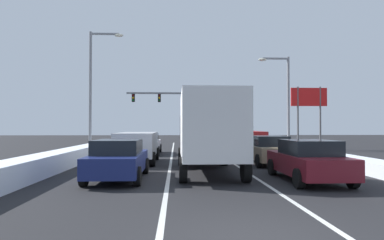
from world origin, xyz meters
name	(u,v)px	position (x,y,z in m)	size (l,w,h in m)	color
ground_plane	(200,161)	(0.00, 13.88, 0.00)	(120.00, 120.00, 0.00)	black
lane_stripe_between_right_lane_and_center_lane	(222,156)	(1.70, 17.35, 0.00)	(0.14, 38.16, 0.01)	silver
lane_stripe_between_center_lane_and_left_lane	(172,156)	(-1.70, 17.35, 0.00)	(0.14, 38.16, 0.01)	silver
snow_bank_right_shoulder	(298,152)	(7.00, 17.35, 0.27)	(1.37, 38.16, 0.55)	silver
snow_bank_left_shoulder	(93,150)	(-7.00, 17.35, 0.41)	(1.22, 38.16, 0.82)	silver
sedan_maroon_right_lane_nearest	(308,160)	(3.44, 6.39, 0.76)	(2.00, 4.50, 1.51)	maroon
sedan_tan_right_lane_second	(268,150)	(3.49, 12.04, 0.76)	(2.00, 4.50, 1.51)	#937F60
suv_red_right_lane_third	(246,140)	(3.58, 18.33, 1.02)	(2.16, 4.90, 1.67)	maroon
box_truck_center_lane_nearest	(208,129)	(-0.03, 8.61, 1.90)	(2.53, 7.20, 3.36)	black
sedan_gray_center_lane_second	(197,145)	(-0.04, 16.42, 0.76)	(2.00, 4.50, 1.51)	slate
sedan_charcoal_center_lane_third	(196,141)	(0.21, 22.34, 0.76)	(2.00, 4.50, 1.51)	#38383D
sedan_navy_left_lane_nearest	(118,159)	(-3.59, 7.10, 0.76)	(2.00, 4.50, 1.51)	navy
suv_silver_left_lane_second	(137,145)	(-3.53, 12.95, 1.02)	(2.16, 4.90, 1.67)	#B7BABF
sedan_white_left_lane_third	(147,144)	(-3.54, 19.09, 0.76)	(2.00, 4.50, 1.51)	silver
traffic_light_gantry	(199,102)	(1.31, 34.68, 4.89)	(14.00, 0.47, 6.20)	slate
street_lamp_right_near	(383,60)	(7.75, 8.67, 4.93)	(2.66, 0.36, 8.25)	gray
street_lamp_right_mid	(284,94)	(7.70, 22.55, 4.75)	(2.66, 0.36, 7.90)	gray
street_lamp_left_mid	(95,81)	(-7.79, 21.09, 5.55)	(2.66, 0.36, 9.43)	gray
roadside_sign_right	(309,104)	(10.24, 23.58, 4.02)	(3.20, 0.16, 5.50)	#59595B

